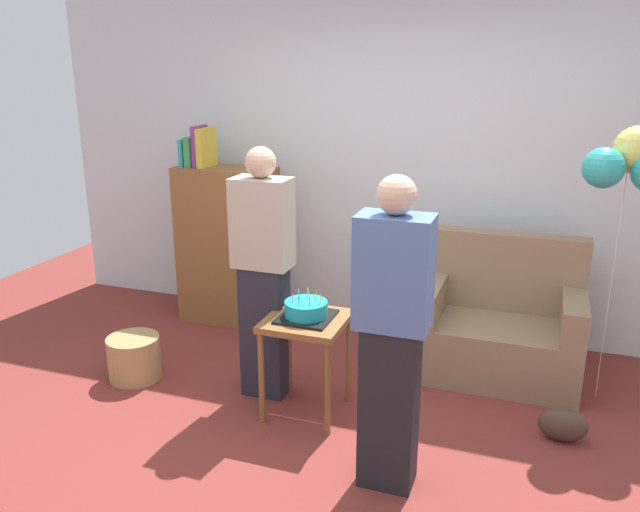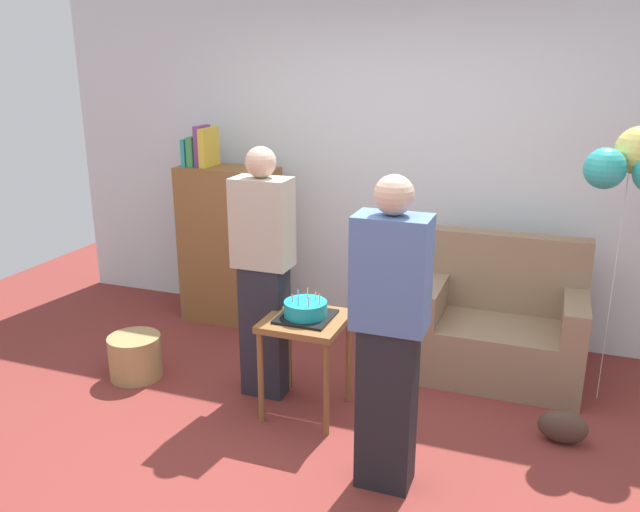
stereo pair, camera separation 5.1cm
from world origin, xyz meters
TOP-DOWN VIEW (x-y plane):
  - ground_plane at (0.00, 0.00)m, footprint 8.00×8.00m
  - wall_back at (0.00, 2.05)m, footprint 6.00×0.10m
  - couch at (0.87, 1.43)m, footprint 1.10×0.70m
  - bookshelf at (-1.34, 1.64)m, footprint 0.80×0.36m
  - side_table at (-0.20, 0.47)m, footprint 0.48×0.48m
  - birthday_cake at (-0.20, 0.47)m, footprint 0.32×0.32m
  - person_blowing_candles at (-0.54, 0.61)m, footprint 0.36×0.22m
  - person_holding_cake at (0.45, -0.05)m, footprint 0.36×0.22m
  - wicker_basket at (-1.48, 0.48)m, footprint 0.36×0.36m
  - handbag at (1.32, 0.66)m, footprint 0.28×0.14m
  - balloon_bunch at (1.55, 1.27)m, footprint 0.52×0.41m

SIDE VIEW (x-z plane):
  - ground_plane at x=0.00m, z-range 0.00..0.00m
  - handbag at x=1.32m, z-range 0.00..0.20m
  - wicker_basket at x=-1.48m, z-range 0.00..0.30m
  - couch at x=0.87m, z-range -0.14..0.82m
  - side_table at x=-0.20m, z-range 0.22..0.85m
  - bookshelf at x=-1.34m, z-range -0.14..1.48m
  - birthday_cake at x=-0.20m, z-range 0.60..0.77m
  - person_blowing_candles at x=-0.54m, z-range 0.02..1.65m
  - person_holding_cake at x=0.45m, z-range 0.02..1.65m
  - wall_back at x=0.00m, z-range 0.00..2.70m
  - balloon_bunch at x=1.55m, z-range 0.68..2.43m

